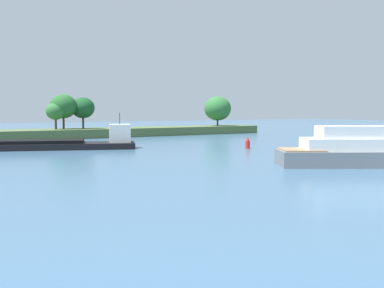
% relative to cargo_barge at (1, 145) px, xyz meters
% --- Properties ---
extents(treeline_island, '(92.06, 11.05, 9.79)m').
position_rel_cargo_barge_xyz_m(treeline_island, '(19.51, 23.84, 2.17)').
color(treeline_island, '#4C6038').
rests_on(treeline_island, ground).
extents(cargo_barge, '(40.62, 20.78, 5.52)m').
position_rel_cargo_barge_xyz_m(cargo_barge, '(0.00, 0.00, 0.00)').
color(cargo_barge, black).
rests_on(cargo_barge, ground).
extents(channel_buoy_red, '(0.70, 0.70, 1.90)m').
position_rel_cargo_barge_xyz_m(channel_buoy_red, '(32.53, -17.75, 0.03)').
color(channel_buoy_red, red).
rests_on(channel_buoy_red, ground).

